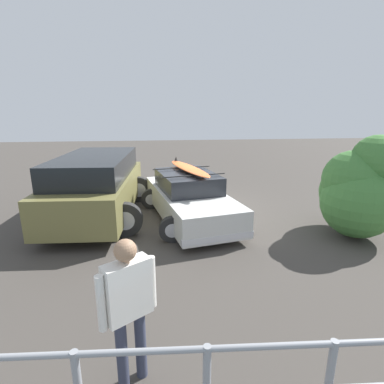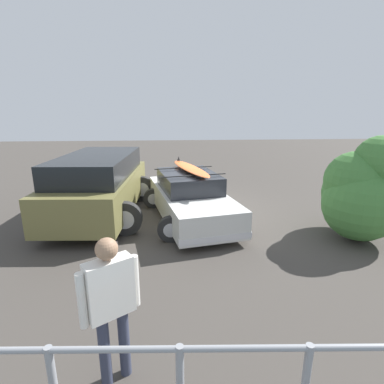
{
  "view_description": "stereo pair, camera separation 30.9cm",
  "coord_description": "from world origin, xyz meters",
  "px_view_note": "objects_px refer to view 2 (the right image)",
  "views": [
    {
      "loc": [
        1.04,
        8.5,
        2.95
      ],
      "look_at": [
        0.18,
        1.26,
        0.95
      ],
      "focal_mm": 28.0,
      "sensor_mm": 36.0,
      "label": 1
    },
    {
      "loc": [
        0.73,
        8.53,
        2.95
      ],
      "look_at": [
        0.18,
        1.26,
        0.95
      ],
      "focal_mm": 28.0,
      "sensor_mm": 36.0,
      "label": 2
    }
  ],
  "objects_px": {
    "bush_near_left": "(360,192)",
    "person_bystander": "(111,299)",
    "sedan_car": "(190,197)",
    "suv_car": "(100,184)"
  },
  "relations": [
    {
      "from": "bush_near_left",
      "to": "person_bystander",
      "type": "bearing_deg",
      "value": 35.08
    },
    {
      "from": "sedan_car",
      "to": "bush_near_left",
      "type": "relative_size",
      "value": 1.82
    },
    {
      "from": "sedan_car",
      "to": "suv_car",
      "type": "relative_size",
      "value": 0.89
    },
    {
      "from": "person_bystander",
      "to": "sedan_car",
      "type": "bearing_deg",
      "value": -103.14
    },
    {
      "from": "sedan_car",
      "to": "suv_car",
      "type": "xyz_separation_m",
      "value": [
        2.53,
        -0.49,
        0.31
      ]
    },
    {
      "from": "bush_near_left",
      "to": "sedan_car",
      "type": "bearing_deg",
      "value": -22.6
    },
    {
      "from": "suv_car",
      "to": "person_bystander",
      "type": "height_order",
      "value": "suv_car"
    },
    {
      "from": "bush_near_left",
      "to": "suv_car",
      "type": "bearing_deg",
      "value": -18.17
    },
    {
      "from": "suv_car",
      "to": "sedan_car",
      "type": "bearing_deg",
      "value": 168.96
    },
    {
      "from": "person_bystander",
      "to": "suv_car",
      "type": "bearing_deg",
      "value": -76.58
    }
  ]
}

